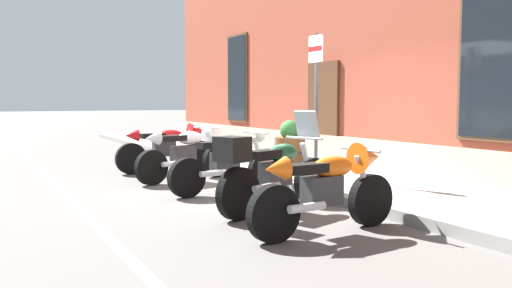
% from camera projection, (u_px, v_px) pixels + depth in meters
% --- Properties ---
extents(ground_plane, '(140.00, 140.00, 0.00)m').
position_uv_depth(ground_plane, '(277.00, 188.00, 8.81)').
color(ground_plane, '#565451').
extents(sidewalk, '(27.44, 2.48, 0.15)m').
position_uv_depth(sidewalk, '(337.00, 179.00, 9.39)').
color(sidewalk, gray).
rests_on(sidewalk, ground_plane).
extents(lane_stripe, '(27.44, 0.12, 0.01)m').
position_uv_depth(lane_stripe, '(77.00, 206.00, 7.30)').
color(lane_stripe, silver).
rests_on(lane_stripe, ground_plane).
extents(motorcycle_red_sport, '(0.62, 2.09, 0.99)m').
position_uv_depth(motorcycle_red_sport, '(170.00, 145.00, 10.85)').
color(motorcycle_red_sport, black).
rests_on(motorcycle_red_sport, ground_plane).
extents(motorcycle_white_sport, '(0.77, 2.01, 1.03)m').
position_uv_depth(motorcycle_white_sport, '(189.00, 150.00, 9.64)').
color(motorcycle_white_sport, black).
rests_on(motorcycle_white_sport, ground_plane).
extents(motorcycle_yellow_naked, '(0.66, 2.08, 0.95)m').
position_uv_depth(motorcycle_yellow_naked, '(229.00, 163.00, 8.40)').
color(motorcycle_yellow_naked, black).
rests_on(motorcycle_yellow_naked, ground_plane).
extents(motorcycle_green_touring, '(0.96, 2.04, 1.32)m').
position_uv_depth(motorcycle_green_touring, '(272.00, 171.00, 6.88)').
color(motorcycle_green_touring, black).
rests_on(motorcycle_green_touring, ground_plane).
extents(motorcycle_orange_sport, '(0.62, 1.98, 0.98)m').
position_uv_depth(motorcycle_orange_sport, '(331.00, 184.00, 5.81)').
color(motorcycle_orange_sport, black).
rests_on(motorcycle_orange_sport, ground_plane).
extents(parking_sign, '(0.36, 0.07, 2.40)m').
position_uv_depth(parking_sign, '(316.00, 86.00, 8.69)').
color(parking_sign, '#4C4C51').
rests_on(parking_sign, sidewalk).
extents(barrel_planter, '(0.64, 0.64, 0.92)m').
position_uv_depth(barrel_planter, '(290.00, 147.00, 10.58)').
color(barrel_planter, brown).
rests_on(barrel_planter, sidewalk).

